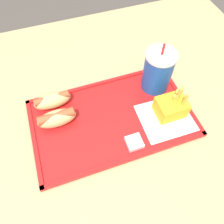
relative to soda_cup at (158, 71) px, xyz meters
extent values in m
plane|color=#4C4742|center=(-0.22, -0.06, -0.84)|extent=(8.00, 8.00, 0.00)
cube|color=tan|center=(-0.22, -0.06, -0.46)|extent=(1.36, 1.04, 0.76)
cube|color=red|center=(-0.17, -0.07, -0.07)|extent=(0.48, 0.29, 0.01)
cube|color=red|center=(-0.17, -0.21, -0.07)|extent=(0.48, 0.01, 0.00)
cube|color=red|center=(-0.17, 0.07, -0.07)|extent=(0.48, 0.01, 0.00)
cube|color=red|center=(-0.40, -0.07, -0.07)|extent=(0.01, 0.29, 0.00)
cube|color=red|center=(0.06, -0.07, -0.07)|extent=(0.01, 0.29, 0.00)
cube|color=white|center=(-0.02, -0.13, -0.07)|extent=(0.16, 0.14, 0.00)
cylinder|color=#194CA5|center=(0.00, 0.00, 0.00)|extent=(0.09, 0.09, 0.13)
cylinder|color=silver|center=(0.00, 0.00, 0.06)|extent=(0.09, 0.09, 0.01)
cylinder|color=red|center=(0.00, 0.00, 0.08)|extent=(0.01, 0.01, 0.03)
ellipsoid|color=#DBB270|center=(-0.33, 0.03, -0.04)|extent=(0.11, 0.05, 0.05)
cylinder|color=#9E512D|center=(-0.33, 0.03, -0.03)|extent=(0.10, 0.03, 0.02)
ellipsoid|color=#DBB270|center=(-0.33, -0.04, -0.04)|extent=(0.11, 0.05, 0.05)
cylinder|color=#9E512D|center=(-0.33, -0.04, -0.03)|extent=(0.10, 0.03, 0.03)
cube|color=gold|center=(0.00, -0.11, -0.04)|extent=(0.08, 0.07, 0.06)
cylinder|color=gold|center=(0.01, -0.10, -0.01)|extent=(0.01, 0.01, 0.06)
cylinder|color=gold|center=(0.01, -0.10, -0.01)|extent=(0.02, 0.02, 0.07)
cylinder|color=gold|center=(0.02, -0.13, 0.00)|extent=(0.01, 0.01, 0.08)
cylinder|color=gold|center=(0.01, -0.11, 0.00)|extent=(0.02, 0.02, 0.08)
cylinder|color=gold|center=(0.00, -0.11, -0.02)|extent=(0.02, 0.01, 0.06)
cylinder|color=gold|center=(0.02, -0.11, 0.00)|extent=(0.01, 0.01, 0.08)
cube|color=silver|center=(-0.14, -0.17, -0.06)|extent=(0.04, 0.04, 0.02)
cube|color=white|center=(-0.14, -0.17, -0.05)|extent=(0.04, 0.04, 0.00)
camera|label=1|loc=(-0.28, -0.39, 0.49)|focal=35.00mm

